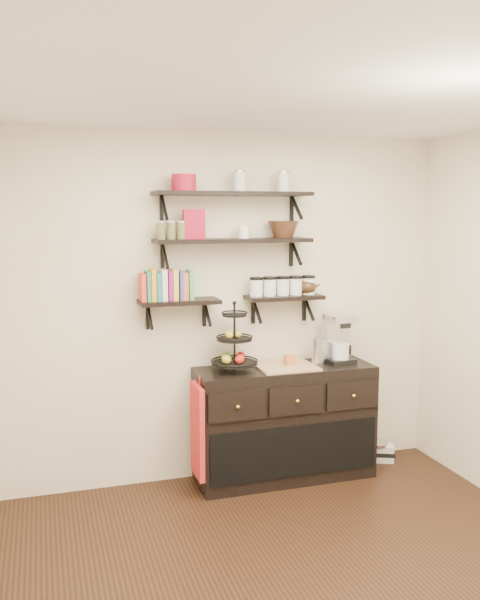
# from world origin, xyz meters

# --- Properties ---
(floor) EXTENTS (3.50, 3.50, 0.00)m
(floor) POSITION_xyz_m (0.00, 0.00, 0.00)
(floor) COLOR black
(floor) RESTS_ON ground
(ceiling) EXTENTS (3.50, 3.50, 0.02)m
(ceiling) POSITION_xyz_m (0.00, 0.00, 2.70)
(ceiling) COLOR white
(ceiling) RESTS_ON back_wall
(back_wall) EXTENTS (3.50, 0.02, 2.70)m
(back_wall) POSITION_xyz_m (0.00, 1.75, 1.35)
(back_wall) COLOR #F2E9CD
(back_wall) RESTS_ON ground
(shelf_top) EXTENTS (1.20, 0.27, 0.23)m
(shelf_top) POSITION_xyz_m (0.00, 1.62, 2.23)
(shelf_top) COLOR black
(shelf_top) RESTS_ON back_wall
(shelf_mid) EXTENTS (1.20, 0.27, 0.23)m
(shelf_mid) POSITION_xyz_m (0.00, 1.62, 1.88)
(shelf_mid) COLOR black
(shelf_mid) RESTS_ON back_wall
(shelf_low_left) EXTENTS (0.60, 0.25, 0.23)m
(shelf_low_left) POSITION_xyz_m (-0.42, 1.63, 1.43)
(shelf_low_left) COLOR black
(shelf_low_left) RESTS_ON back_wall
(shelf_low_right) EXTENTS (0.60, 0.25, 0.23)m
(shelf_low_right) POSITION_xyz_m (0.42, 1.63, 1.43)
(shelf_low_right) COLOR black
(shelf_low_right) RESTS_ON back_wall
(cookbooks) EXTENTS (0.36, 0.15, 0.26)m
(cookbooks) POSITION_xyz_m (-0.51, 1.63, 1.56)
(cookbooks) COLOR red
(cookbooks) RESTS_ON shelf_low_left
(glass_canisters) EXTENTS (0.54, 0.10, 0.13)m
(glass_canisters) POSITION_xyz_m (0.41, 1.63, 1.51)
(glass_canisters) COLOR silver
(glass_canisters) RESTS_ON shelf_low_right
(sideboard) EXTENTS (1.40, 0.50, 0.92)m
(sideboard) POSITION_xyz_m (0.39, 1.51, 0.45)
(sideboard) COLOR black
(sideboard) RESTS_ON floor
(fruit_stand) EXTENTS (0.35, 0.35, 0.51)m
(fruit_stand) POSITION_xyz_m (-0.02, 1.52, 1.08)
(fruit_stand) COLOR black
(fruit_stand) RESTS_ON sideboard
(candle) EXTENTS (0.08, 0.08, 0.08)m
(candle) POSITION_xyz_m (0.43, 1.51, 0.96)
(candle) COLOR #B46129
(candle) RESTS_ON sideboard
(coffee_maker) EXTENTS (0.23, 0.23, 0.39)m
(coffee_maker) POSITION_xyz_m (0.86, 1.54, 1.09)
(coffee_maker) COLOR black
(coffee_maker) RESTS_ON sideboard
(thermal_carafe) EXTENTS (0.11, 0.11, 0.22)m
(thermal_carafe) POSITION_xyz_m (0.67, 1.49, 1.01)
(thermal_carafe) COLOR silver
(thermal_carafe) RESTS_ON sideboard
(apron) EXTENTS (0.04, 0.30, 0.69)m
(apron) POSITION_xyz_m (-0.34, 1.41, 0.50)
(apron) COLOR #B1132B
(apron) RESTS_ON sideboard
(radio) EXTENTS (0.30, 0.24, 0.16)m
(radio) POSITION_xyz_m (1.27, 1.59, 0.08)
(radio) COLOR silver
(radio) RESTS_ON floor
(recipe_box) EXTENTS (0.16, 0.07, 0.22)m
(recipe_box) POSITION_xyz_m (-0.30, 1.61, 2.01)
(recipe_box) COLOR #A2122B
(recipe_box) RESTS_ON shelf_mid
(walnut_bowl) EXTENTS (0.24, 0.24, 0.13)m
(walnut_bowl) POSITION_xyz_m (0.40, 1.61, 1.96)
(walnut_bowl) COLOR black
(walnut_bowl) RESTS_ON shelf_mid
(ramekins) EXTENTS (0.09, 0.09, 0.10)m
(ramekins) POSITION_xyz_m (0.08, 1.61, 1.95)
(ramekins) COLOR white
(ramekins) RESTS_ON shelf_mid
(teapot) EXTENTS (0.19, 0.15, 0.14)m
(teapot) POSITION_xyz_m (0.62, 1.63, 1.52)
(teapot) COLOR #382110
(teapot) RESTS_ON shelf_low_right
(red_pot) EXTENTS (0.18, 0.18, 0.12)m
(red_pot) POSITION_xyz_m (-0.38, 1.61, 2.31)
(red_pot) COLOR #A2122B
(red_pot) RESTS_ON shelf_top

